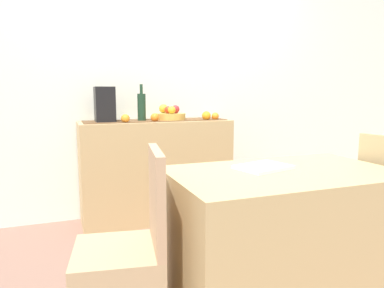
{
  "coord_description": "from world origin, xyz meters",
  "views": [
    {
      "loc": [
        -0.98,
        -2.18,
        1.16
      ],
      "look_at": [
        -0.04,
        0.34,
        0.76
      ],
      "focal_mm": 33.86,
      "sensor_mm": 36.0,
      "label": 1
    }
  ],
  "objects_px": {
    "dining_table": "(282,238)",
    "chair_near_window": "(123,285)",
    "coffee_maker": "(105,105)",
    "sideboard_console": "(157,171)",
    "fruit_bowl": "(171,116)",
    "open_book": "(263,167)",
    "wine_bottle": "(142,107)"
  },
  "relations": [
    {
      "from": "fruit_bowl",
      "to": "sideboard_console",
      "type": "bearing_deg",
      "value": 180.0
    },
    {
      "from": "wine_bottle",
      "to": "chair_near_window",
      "type": "relative_size",
      "value": 0.35
    },
    {
      "from": "fruit_bowl",
      "to": "coffee_maker",
      "type": "xyz_separation_m",
      "value": [
        -0.58,
        0.0,
        0.11
      ]
    },
    {
      "from": "fruit_bowl",
      "to": "chair_near_window",
      "type": "distance_m",
      "value": 1.81
    },
    {
      "from": "fruit_bowl",
      "to": "coffee_maker",
      "type": "distance_m",
      "value": 0.59
    },
    {
      "from": "dining_table",
      "to": "chair_near_window",
      "type": "height_order",
      "value": "chair_near_window"
    },
    {
      "from": "coffee_maker",
      "to": "chair_near_window",
      "type": "distance_m",
      "value": 1.72
    },
    {
      "from": "wine_bottle",
      "to": "coffee_maker",
      "type": "relative_size",
      "value": 1.08
    },
    {
      "from": "fruit_bowl",
      "to": "open_book",
      "type": "xyz_separation_m",
      "value": [
        0.08,
        -1.43,
        -0.18
      ]
    },
    {
      "from": "sideboard_console",
      "to": "dining_table",
      "type": "height_order",
      "value": "sideboard_console"
    },
    {
      "from": "wine_bottle",
      "to": "open_book",
      "type": "xyz_separation_m",
      "value": [
        0.35,
        -1.43,
        -0.28
      ]
    },
    {
      "from": "coffee_maker",
      "to": "open_book",
      "type": "distance_m",
      "value": 1.6
    },
    {
      "from": "fruit_bowl",
      "to": "chair_near_window",
      "type": "relative_size",
      "value": 0.29
    },
    {
      "from": "sideboard_console",
      "to": "open_book",
      "type": "distance_m",
      "value": 1.47
    },
    {
      "from": "open_book",
      "to": "sideboard_console",
      "type": "bearing_deg",
      "value": 83.64
    },
    {
      "from": "sideboard_console",
      "to": "wine_bottle",
      "type": "relative_size",
      "value": 4.17
    },
    {
      "from": "coffee_maker",
      "to": "chair_near_window",
      "type": "bearing_deg",
      "value": -94.93
    },
    {
      "from": "chair_near_window",
      "to": "wine_bottle",
      "type": "bearing_deg",
      "value": 73.72
    },
    {
      "from": "coffee_maker",
      "to": "dining_table",
      "type": "bearing_deg",
      "value": -64.14
    },
    {
      "from": "sideboard_console",
      "to": "coffee_maker",
      "type": "height_order",
      "value": "coffee_maker"
    },
    {
      "from": "dining_table",
      "to": "sideboard_console",
      "type": "bearing_deg",
      "value": 101.09
    },
    {
      "from": "sideboard_console",
      "to": "fruit_bowl",
      "type": "bearing_deg",
      "value": 0.0
    },
    {
      "from": "wine_bottle",
      "to": "fruit_bowl",
      "type": "bearing_deg",
      "value": 0.0
    },
    {
      "from": "sideboard_console",
      "to": "fruit_bowl",
      "type": "xyz_separation_m",
      "value": [
        0.14,
        0.0,
        0.48
      ]
    },
    {
      "from": "sideboard_console",
      "to": "dining_table",
      "type": "relative_size",
      "value": 1.1
    },
    {
      "from": "coffee_maker",
      "to": "dining_table",
      "type": "relative_size",
      "value": 0.24
    },
    {
      "from": "fruit_bowl",
      "to": "open_book",
      "type": "distance_m",
      "value": 1.44
    },
    {
      "from": "sideboard_console",
      "to": "fruit_bowl",
      "type": "height_order",
      "value": "fruit_bowl"
    },
    {
      "from": "dining_table",
      "to": "chair_near_window",
      "type": "distance_m",
      "value": 0.87
    },
    {
      "from": "coffee_maker",
      "to": "fruit_bowl",
      "type": "bearing_deg",
      "value": 0.0
    },
    {
      "from": "wine_bottle",
      "to": "dining_table",
      "type": "distance_m",
      "value": 1.71
    },
    {
      "from": "wine_bottle",
      "to": "dining_table",
      "type": "bearing_deg",
      "value": -74.43
    }
  ]
}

